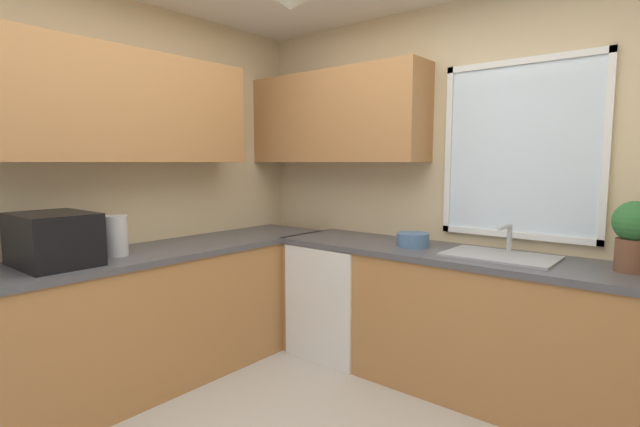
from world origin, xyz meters
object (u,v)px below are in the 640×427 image
dishwasher (341,298)px  kettle (117,236)px  potted_plant (634,233)px  sink_assembly (500,255)px  microwave (53,239)px  bowl (413,240)px

dishwasher → kettle: (-0.64, -1.41, 0.59)m
dishwasher → potted_plant: bearing=2.5°
kettle → sink_assembly: size_ratio=0.39×
potted_plant → sink_assembly: bearing=-176.2°
microwave → potted_plant: potted_plant is taller
microwave → bowl: microwave is taller
dishwasher → sink_assembly: size_ratio=1.34×
dishwasher → kettle: size_ratio=3.39×
dishwasher → bowl: bowl is taller
dishwasher → kettle: 1.66m
sink_assembly → potted_plant: (0.66, 0.04, 0.19)m
microwave → bowl: size_ratio=2.20×
kettle → bowl: bearing=49.7°
potted_plant → dishwasher: bearing=-177.5°
microwave → potted_plant: size_ratio=1.30×
dishwasher → bowl: (0.58, 0.03, 0.51)m
kettle → potted_plant: potted_plant is taller
sink_assembly → bowl: bearing=-179.4°
microwave → kettle: (0.02, 0.35, -0.02)m
dishwasher → potted_plant: potted_plant is taller
bowl → potted_plant: bearing=2.3°
kettle → bowl: (1.22, 1.44, -0.08)m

